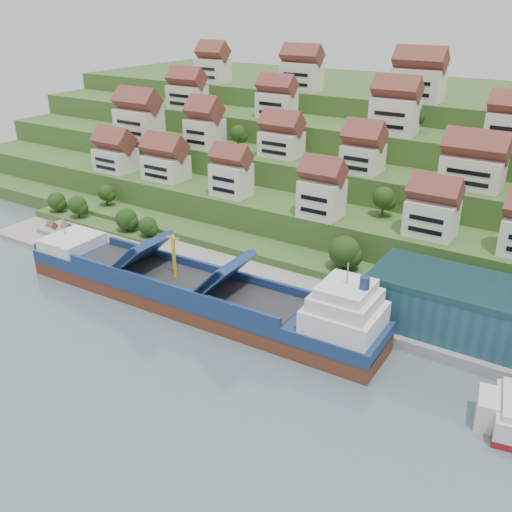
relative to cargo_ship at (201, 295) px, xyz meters
The scene contains 9 objects.
ground 9.31m from the cargo_ship, ahead, with size 300.00×300.00×0.00m, color slate.
quay 32.26m from the cargo_ship, 27.05° to the left, with size 180.00×14.00×2.20m, color gray.
pebble_beach 50.78m from the cargo_ship, 166.73° to the left, with size 45.00×20.00×1.00m, color gray.
hillside 103.80m from the cargo_ship, 85.20° to the left, with size 260.00×128.00×31.00m.
hillside_village 63.83m from the cargo_ship, 81.32° to the left, with size 159.86×62.46×29.06m.
hillside_trees 47.06m from the cargo_ship, 86.55° to the left, with size 142.92×62.00×30.73m.
flagpole 28.67m from the cargo_ship, 19.79° to the left, with size 1.28×0.16×8.00m.
beach_huts 52.40m from the cargo_ship, 168.57° to the left, with size 14.40×3.70×2.20m.
cargo_ship is the anchor object (origin of this frame).
Camera 1 is at (55.61, -78.99, 58.11)m, focal length 40.00 mm.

